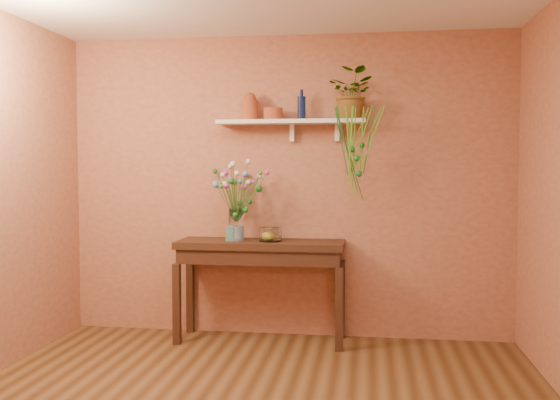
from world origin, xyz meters
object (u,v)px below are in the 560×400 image
object	(u,v)px
sideboard	(261,255)
glass_vase	(236,227)
blue_bottle	(302,108)
bouquet	(238,186)
terracotta_jug	(250,107)
glass_bowl	(270,235)
spider_plant	(353,94)

from	to	relation	value
sideboard	glass_vase	bearing A→B (deg)	-177.41
blue_bottle	sideboard	bearing A→B (deg)	-157.86
sideboard	bouquet	xyz separation A→B (m)	(-0.20, 0.00, 0.60)
terracotta_jug	blue_bottle	world-z (taller)	blue_bottle
sideboard	bouquet	world-z (taller)	bouquet
terracotta_jug	glass_bowl	bearing A→B (deg)	-33.48
glass_vase	glass_bowl	size ratio (longest dim) A/B	1.44
glass_bowl	sideboard	bearing A→B (deg)	173.03
glass_vase	bouquet	bearing A→B (deg)	44.82
spider_plant	glass_vase	world-z (taller)	spider_plant
sideboard	glass_bowl	bearing A→B (deg)	-6.97
blue_bottle	bouquet	bearing A→B (deg)	-165.68
terracotta_jug	glass_bowl	distance (m)	1.14
glass_vase	glass_bowl	bearing A→B (deg)	-0.20
spider_plant	glass_bowl	bearing A→B (deg)	-171.45
terracotta_jug	bouquet	xyz separation A→B (m)	(-0.09, -0.12, -0.70)
glass_vase	bouquet	xyz separation A→B (m)	(0.01, 0.01, 0.36)
terracotta_jug	glass_vase	bearing A→B (deg)	-126.34
terracotta_jug	sideboard	bearing A→B (deg)	-46.96
sideboard	bouquet	distance (m)	0.64
terracotta_jug	glass_vase	distance (m)	1.07
glass_bowl	spider_plant	bearing A→B (deg)	8.55
terracotta_jug	spider_plant	world-z (taller)	spider_plant
sideboard	glass_vase	xyz separation A→B (m)	(-0.21, -0.01, 0.25)
sideboard	terracotta_jug	size ratio (longest dim) A/B	5.98
spider_plant	glass_bowl	size ratio (longest dim) A/B	2.20
terracotta_jug	blue_bottle	size ratio (longest dim) A/B	0.92
sideboard	glass_vase	distance (m)	0.33
sideboard	glass_vase	size ratio (longest dim) A/B	5.20
glass_vase	terracotta_jug	bearing A→B (deg)	53.66
terracotta_jug	glass_bowl	size ratio (longest dim) A/B	1.25
bouquet	glass_bowl	distance (m)	0.51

